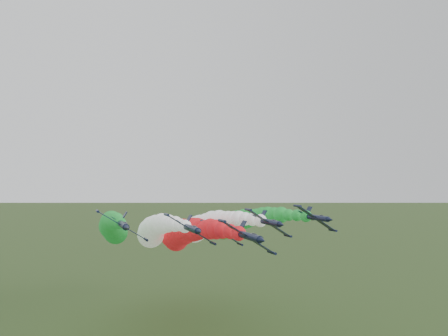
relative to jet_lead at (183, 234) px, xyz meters
The scene contains 6 objects.
jet_lead is the anchor object (origin of this frame).
jet_inner_left 15.75m from the jet_lead, 113.24° to the left, with size 17.48×91.65×18.34m.
jet_inner_right 19.44m from the jet_lead, 55.63° to the left, with size 17.11×91.28×17.97m.
jet_outer_left 25.51m from the jet_lead, 136.27° to the left, with size 16.89×91.06×17.74m.
jet_outer_right 30.13m from the jet_lead, 38.04° to the left, with size 17.25×91.42×18.11m.
jet_trail 29.01m from the jet_lead, 79.43° to the left, with size 17.39×91.56×18.25m.
Camera 1 is at (-30.69, -82.70, 48.11)m, focal length 35.00 mm.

